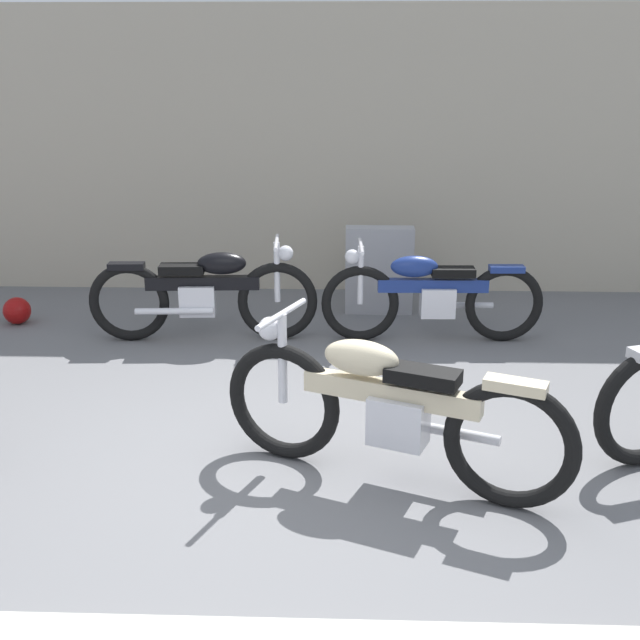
% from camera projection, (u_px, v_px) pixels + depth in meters
% --- Properties ---
extents(ground_plane, '(40.00, 40.00, 0.00)m').
position_uv_depth(ground_plane, '(266.00, 474.00, 4.61)').
color(ground_plane, slate).
extents(building_wall, '(18.00, 0.30, 2.92)m').
position_uv_depth(building_wall, '(303.00, 152.00, 8.13)').
color(building_wall, '#B2A893').
rests_on(building_wall, ground_plane).
extents(stone_marker, '(0.66, 0.21, 0.85)m').
position_uv_depth(stone_marker, '(379.00, 270.00, 7.52)').
color(stone_marker, '#9E9EA3').
rests_on(stone_marker, ground_plane).
extents(helmet, '(0.26, 0.26, 0.26)m').
position_uv_depth(helmet, '(17.00, 311.00, 7.27)').
color(helmet, maroon).
rests_on(helmet, ground_plane).
extents(motorcycle_cream, '(1.99, 0.99, 0.95)m').
position_uv_depth(motorcycle_cream, '(387.00, 408.00, 4.41)').
color(motorcycle_cream, black).
rests_on(motorcycle_cream, ground_plane).
extents(motorcycle_black, '(2.00, 0.56, 0.90)m').
position_uv_depth(motorcycle_black, '(205.00, 293.00, 6.74)').
color(motorcycle_black, black).
rests_on(motorcycle_black, ground_plane).
extents(motorcycle_blue, '(1.94, 0.54, 0.87)m').
position_uv_depth(motorcycle_blue, '(431.00, 295.00, 6.73)').
color(motorcycle_blue, black).
rests_on(motorcycle_blue, ground_plane).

